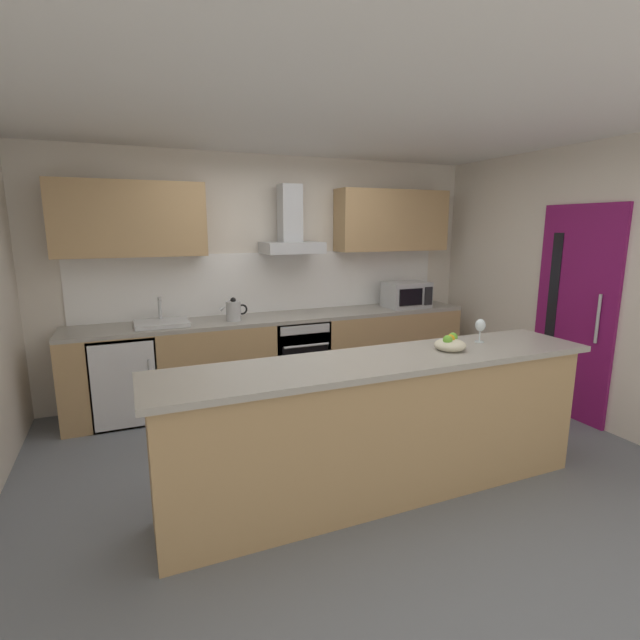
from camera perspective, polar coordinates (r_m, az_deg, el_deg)
name	(u,v)px	position (r m, az deg, el deg)	size (l,w,h in m)	color
ground	(340,456)	(4.00, 2.42, -16.27)	(5.89, 4.62, 0.02)	slate
ceiling	(343,117)	(3.62, 2.80, 23.59)	(5.89, 4.62, 0.02)	white
wall_back	(270,275)	(5.32, -6.09, 5.47)	(5.89, 0.12, 2.60)	silver
wall_right	(574,283)	(5.17, 28.66, 3.96)	(0.12, 4.62, 2.60)	silver
backsplash_tile	(272,282)	(5.26, -5.85, 4.63)	(4.16, 0.02, 0.66)	white
counter_back	(282,356)	(5.12, -4.66, -4.44)	(4.30, 0.60, 0.90)	tan
counter_island	(382,427)	(3.29, 7.59, -12.83)	(3.10, 0.64, 0.99)	tan
upper_cabinets	(276,220)	(5.07, -5.47, 12.10)	(4.25, 0.32, 0.70)	tan
side_door	(574,313)	(5.08, 28.68, 0.74)	(0.08, 0.85, 2.05)	#7A1456
oven	(296,354)	(5.14, -2.93, -4.23)	(0.60, 0.62, 0.80)	slate
refrigerator	(124,377)	(4.87, -22.86, -6.47)	(0.58, 0.60, 0.85)	white
microwave	(406,295)	(5.61, 10.55, 3.07)	(0.50, 0.38, 0.30)	#B7BABC
sink	(162,322)	(4.77, -18.83, -0.29)	(0.50, 0.40, 0.26)	silver
kettle	(234,310)	(4.81, -10.53, 1.15)	(0.29, 0.15, 0.24)	#B7BABC
range_hood	(291,232)	(5.07, -3.59, 10.74)	(0.62, 0.45, 0.72)	#B7BABC
wine_glass	(480,326)	(3.69, 19.05, -0.72)	(0.08, 0.08, 0.18)	silver
fruit_bowl	(450,344)	(3.41, 15.66, -2.85)	(0.22, 0.22, 0.13)	beige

